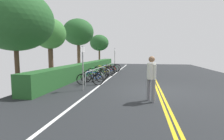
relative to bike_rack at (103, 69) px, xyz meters
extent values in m
cube|color=#232628|center=(-4.70, -3.95, -0.62)|extent=(39.78, 13.17, 0.05)
cube|color=gold|center=(-4.70, -4.03, -0.60)|extent=(35.80, 0.10, 0.00)
cube|color=gold|center=(-4.70, -3.87, -0.60)|extent=(35.80, 0.10, 0.00)
cube|color=white|center=(-4.70, -0.71, -0.60)|extent=(35.80, 0.12, 0.00)
cylinder|color=#9EA0A5|center=(-4.24, 0.00, -0.21)|extent=(0.05, 0.05, 0.77)
cylinder|color=#9EA0A5|center=(-2.83, 0.00, -0.21)|extent=(0.05, 0.05, 0.77)
cylinder|color=#9EA0A5|center=(-1.41, 0.00, -0.21)|extent=(0.05, 0.05, 0.77)
cylinder|color=#9EA0A5|center=(0.00, 0.00, -0.21)|extent=(0.05, 0.05, 0.77)
cylinder|color=#9EA0A5|center=(1.41, 0.00, -0.21)|extent=(0.05, 0.05, 0.77)
cylinder|color=#9EA0A5|center=(2.83, 0.00, -0.21)|extent=(0.05, 0.05, 0.77)
cylinder|color=#9EA0A5|center=(4.24, 0.00, -0.21)|extent=(0.05, 0.05, 0.77)
cylinder|color=#9EA0A5|center=(0.00, 0.00, 0.17)|extent=(8.49, 0.04, 0.04)
torus|color=black|center=(-3.74, 0.39, -0.29)|extent=(0.09, 0.67, 0.67)
torus|color=black|center=(-3.69, -0.58, -0.29)|extent=(0.09, 0.67, 0.67)
cylinder|color=black|center=(-3.72, 0.03, -0.22)|extent=(0.07, 0.56, 0.46)
cylinder|color=black|center=(-3.72, -0.04, -0.02)|extent=(0.07, 0.66, 0.07)
cylinder|color=black|center=(-3.71, -0.30, -0.23)|extent=(0.04, 0.16, 0.41)
cylinder|color=black|center=(-3.70, -0.41, -0.36)|extent=(0.05, 0.35, 0.17)
cylinder|color=black|center=(-3.70, -0.47, -0.16)|extent=(0.05, 0.24, 0.28)
cylinder|color=black|center=(-3.74, 0.34, -0.15)|extent=(0.04, 0.13, 0.30)
cube|color=black|center=(-3.70, -0.36, 0.00)|extent=(0.09, 0.20, 0.05)
cylinder|color=black|center=(-3.74, 0.29, 0.05)|extent=(0.46, 0.05, 0.03)
torus|color=black|center=(-2.86, 0.43, -0.27)|extent=(0.18, 0.71, 0.71)
torus|color=black|center=(-2.69, -0.51, -0.27)|extent=(0.18, 0.71, 0.71)
cylinder|color=#1947B7|center=(-2.80, 0.08, -0.19)|extent=(0.13, 0.55, 0.48)
cylinder|color=#1947B7|center=(-2.79, 0.02, 0.02)|extent=(0.15, 0.65, 0.07)
cylinder|color=#1947B7|center=(-2.74, -0.24, -0.21)|extent=(0.06, 0.16, 0.43)
cylinder|color=#1947B7|center=(-2.72, -0.34, -0.35)|extent=(0.10, 0.35, 0.18)
cylinder|color=#1947B7|center=(-2.71, -0.40, -0.13)|extent=(0.08, 0.24, 0.30)
cylinder|color=#1947B7|center=(-2.85, 0.38, -0.12)|extent=(0.06, 0.13, 0.32)
cube|color=black|center=(-2.73, -0.30, 0.03)|extent=(0.11, 0.21, 0.05)
cylinder|color=#1947B7|center=(-2.85, 0.34, 0.09)|extent=(0.46, 0.11, 0.03)
torus|color=black|center=(-1.89, 0.57, -0.27)|extent=(0.17, 0.71, 0.71)
torus|color=black|center=(-1.73, -0.40, -0.27)|extent=(0.17, 0.71, 0.71)
cylinder|color=silver|center=(-1.83, 0.21, -0.19)|extent=(0.12, 0.56, 0.49)
cylinder|color=silver|center=(-1.82, 0.14, 0.03)|extent=(0.14, 0.67, 0.07)
cylinder|color=silver|center=(-1.78, -0.12, -0.20)|extent=(0.06, 0.17, 0.44)
cylinder|color=silver|center=(-1.76, -0.23, -0.34)|extent=(0.09, 0.36, 0.18)
cylinder|color=silver|center=(-1.75, -0.30, -0.13)|extent=(0.07, 0.25, 0.30)
cylinder|color=silver|center=(-1.88, 0.52, -0.11)|extent=(0.06, 0.14, 0.32)
cube|color=black|center=(-1.77, -0.19, 0.04)|extent=(0.11, 0.21, 0.05)
cylinder|color=silver|center=(-1.87, 0.47, 0.09)|extent=(0.46, 0.10, 0.03)
torus|color=black|center=(-0.86, 0.67, -0.25)|extent=(0.22, 0.74, 0.75)
torus|color=black|center=(-1.10, -0.39, -0.25)|extent=(0.22, 0.74, 0.75)
cylinder|color=#198C38|center=(-0.95, 0.28, -0.17)|extent=(0.17, 0.61, 0.51)
cylinder|color=#198C38|center=(-0.97, 0.21, 0.06)|extent=(0.20, 0.73, 0.07)
cylinder|color=#198C38|center=(-1.04, -0.09, -0.18)|extent=(0.07, 0.18, 0.46)
cylinder|color=#198C38|center=(-1.06, -0.20, -0.33)|extent=(0.12, 0.39, 0.19)
cylinder|color=#198C38|center=(-1.08, -0.27, -0.11)|extent=(0.09, 0.27, 0.32)
cylinder|color=#198C38|center=(-0.88, 0.62, -0.09)|extent=(0.07, 0.15, 0.34)
cube|color=black|center=(-1.05, -0.15, 0.07)|extent=(0.12, 0.21, 0.05)
cylinder|color=#198C38|center=(-0.89, 0.57, 0.13)|extent=(0.45, 0.13, 0.03)
torus|color=black|center=(-0.15, 0.45, -0.25)|extent=(0.25, 0.74, 0.75)
torus|color=black|center=(0.13, -0.57, -0.25)|extent=(0.25, 0.74, 0.75)
cylinder|color=silver|center=(-0.04, 0.07, -0.16)|extent=(0.19, 0.59, 0.52)
cylinder|color=silver|center=(-0.03, 0.00, 0.06)|extent=(0.22, 0.70, 0.07)
cylinder|color=silver|center=(0.05, -0.28, -0.18)|extent=(0.08, 0.17, 0.46)
cylinder|color=silver|center=(0.08, -0.39, -0.33)|extent=(0.14, 0.38, 0.19)
cylinder|color=silver|center=(0.10, -0.46, -0.10)|extent=(0.10, 0.26, 0.32)
cylinder|color=silver|center=(-0.13, 0.40, -0.08)|extent=(0.07, 0.14, 0.34)
cube|color=black|center=(0.07, -0.34, 0.08)|extent=(0.13, 0.21, 0.05)
cylinder|color=silver|center=(-0.12, 0.35, 0.13)|extent=(0.45, 0.15, 0.03)
torus|color=black|center=(1.08, 0.66, -0.24)|extent=(0.24, 0.77, 0.78)
torus|color=black|center=(0.82, -0.37, -0.24)|extent=(0.24, 0.77, 0.78)
cylinder|color=yellow|center=(0.99, 0.27, -0.15)|extent=(0.18, 0.60, 0.53)
cylinder|color=yellow|center=(0.97, 0.21, 0.09)|extent=(0.21, 0.71, 0.07)
cylinder|color=yellow|center=(0.90, -0.08, -0.17)|extent=(0.08, 0.18, 0.48)
cylinder|color=yellow|center=(0.87, -0.19, -0.32)|extent=(0.13, 0.39, 0.19)
cylinder|color=yellow|center=(0.85, -0.26, -0.09)|extent=(0.10, 0.26, 0.33)
cylinder|color=yellow|center=(1.07, 0.61, -0.07)|extent=(0.07, 0.15, 0.35)
cube|color=black|center=(0.88, -0.15, 0.10)|extent=(0.13, 0.21, 0.05)
cylinder|color=yellow|center=(1.06, 0.56, 0.15)|extent=(0.45, 0.14, 0.03)
torus|color=black|center=(2.03, 0.43, -0.26)|extent=(0.30, 0.71, 0.73)
torus|color=black|center=(1.68, -0.54, -0.26)|extent=(0.30, 0.71, 0.73)
cylinder|color=#1947B7|center=(1.90, 0.07, -0.18)|extent=(0.23, 0.56, 0.50)
cylinder|color=#1947B7|center=(1.88, 0.00, 0.04)|extent=(0.27, 0.67, 0.07)
cylinder|color=#1947B7|center=(1.78, -0.26, -0.19)|extent=(0.09, 0.17, 0.45)
cylinder|color=#1947B7|center=(1.74, -0.37, -0.34)|extent=(0.16, 0.36, 0.19)
cylinder|color=#1947B7|center=(1.72, -0.43, -0.12)|extent=(0.12, 0.25, 0.31)
cylinder|color=#1947B7|center=(2.01, 0.38, -0.10)|extent=(0.08, 0.14, 0.33)
cube|color=black|center=(1.76, -0.32, 0.06)|extent=(0.14, 0.22, 0.05)
cylinder|color=#1947B7|center=(2.00, 0.33, 0.11)|extent=(0.44, 0.18, 0.03)
torus|color=black|center=(2.72, 0.38, -0.29)|extent=(0.18, 0.67, 0.68)
torus|color=black|center=(2.90, -0.59, -0.29)|extent=(0.18, 0.67, 0.68)
cylinder|color=red|center=(2.79, 0.02, -0.21)|extent=(0.14, 0.57, 0.46)
cylinder|color=red|center=(2.80, -0.05, -0.01)|extent=(0.16, 0.67, 0.07)
cylinder|color=red|center=(2.85, -0.32, -0.23)|extent=(0.07, 0.17, 0.41)
cylinder|color=red|center=(2.87, -0.42, -0.36)|extent=(0.10, 0.36, 0.17)
cylinder|color=red|center=(2.88, -0.49, -0.16)|extent=(0.08, 0.25, 0.29)
cylinder|color=red|center=(2.73, 0.33, -0.14)|extent=(0.06, 0.14, 0.31)
cube|color=black|center=(2.86, -0.38, 0.01)|extent=(0.12, 0.21, 0.05)
cylinder|color=red|center=(2.74, 0.28, 0.06)|extent=(0.46, 0.11, 0.03)
torus|color=black|center=(3.80, 0.34, -0.25)|extent=(0.15, 0.75, 0.75)
torus|color=black|center=(3.68, -0.60, -0.25)|extent=(0.15, 0.75, 0.75)
cylinder|color=#198C38|center=(3.75, -0.01, -0.16)|extent=(0.10, 0.55, 0.51)
cylinder|color=#198C38|center=(3.75, -0.07, 0.06)|extent=(0.12, 0.65, 0.07)
cylinder|color=#198C38|center=(3.72, -0.33, -0.18)|extent=(0.06, 0.16, 0.46)
cylinder|color=#198C38|center=(3.70, -0.44, -0.33)|extent=(0.08, 0.35, 0.19)
cylinder|color=#198C38|center=(3.69, -0.50, -0.10)|extent=(0.07, 0.24, 0.32)
cylinder|color=#198C38|center=(3.79, 0.30, -0.08)|extent=(0.05, 0.13, 0.34)
cube|color=black|center=(3.71, -0.39, 0.08)|extent=(0.10, 0.21, 0.05)
cylinder|color=#198C38|center=(3.79, 0.25, 0.13)|extent=(0.46, 0.08, 0.03)
cylinder|color=slate|center=(-6.46, -3.37, -0.16)|extent=(0.14, 0.14, 0.87)
cylinder|color=slate|center=(-6.70, -3.54, -0.16)|extent=(0.14, 0.14, 0.87)
cylinder|color=silver|center=(-6.58, -3.46, 0.58)|extent=(0.32, 0.32, 0.62)
sphere|color=#8C6647|center=(-6.58, -3.46, 1.04)|extent=(0.24, 0.24, 0.24)
cylinder|color=silver|center=(-6.42, -3.34, 0.56)|extent=(0.09, 0.09, 0.55)
cylinder|color=silver|center=(-6.74, -3.58, 0.56)|extent=(0.09, 0.09, 0.55)
cylinder|color=gray|center=(-5.18, -0.21, 0.51)|extent=(0.06, 0.06, 2.21)
cube|color=white|center=(-5.18, -0.21, 1.44)|extent=(0.36, 0.08, 0.24)
cylinder|color=gray|center=(4.57, -0.22, 0.57)|extent=(0.06, 0.06, 2.34)
cube|color=white|center=(4.57, -0.22, 1.57)|extent=(0.36, 0.03, 0.24)
cube|color=#235626|center=(1.50, 1.64, -0.09)|extent=(17.49, 0.89, 1.01)
cylinder|color=#473323|center=(-6.00, 2.79, 0.45)|extent=(0.21, 0.21, 2.10)
ellipsoid|color=#235626|center=(-6.00, 2.79, 2.79)|extent=(3.55, 3.55, 2.87)
cylinder|color=#473323|center=(-1.20, 3.80, 0.54)|extent=(0.36, 0.36, 2.27)
ellipsoid|color=#387533|center=(-1.20, 3.80, 2.71)|extent=(2.40, 2.40, 2.30)
cylinder|color=brown|center=(3.40, 3.33, 0.78)|extent=(0.32, 0.32, 2.75)
ellipsoid|color=#235626|center=(3.40, 3.33, 3.34)|extent=(3.09, 3.09, 2.64)
cylinder|color=brown|center=(8.50, 2.47, 0.51)|extent=(0.22, 0.22, 2.21)
ellipsoid|color=#235626|center=(8.50, 2.47, 2.54)|extent=(2.43, 2.43, 2.06)
camera|label=1|loc=(-13.17, -3.12, 1.29)|focal=27.24mm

